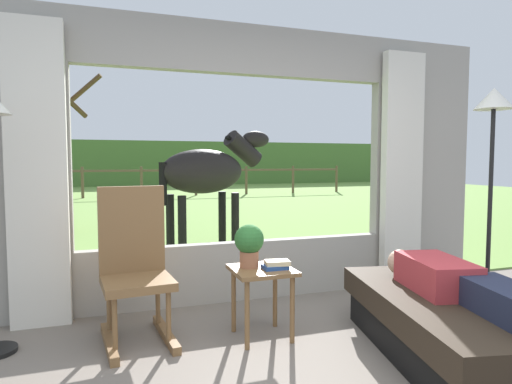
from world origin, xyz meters
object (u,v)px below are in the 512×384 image
Objects in this scene: recliner_sofa at (451,326)px; rocking_chair at (135,265)px; reclining_person at (458,283)px; potted_plant at (249,243)px; side_table at (262,281)px; floor_lamp_right at (493,132)px; pasture_tree at (56,150)px; book_stack at (276,265)px; horse at (208,172)px.

recliner_sofa is 2.23m from rocking_chair.
reclining_person is 1.43m from potted_plant.
side_table is 2.35m from floor_lamp_right.
recliner_sofa is 1.65× the size of rocking_chair.
rocking_chair is 3.14m from floor_lamp_right.
pasture_tree is at bearing 95.48° from rocking_chair.
reclining_person is 4.47× the size of potted_plant.
book_stack is (0.98, -0.35, 0.01)m from rocking_chair.
book_stack is at bearing -23.23° from horse.
floor_lamp_right is at bearing -1.03° from book_stack.
book_stack is at bearing -25.21° from rocking_chair.
horse reaches higher than reclining_person.
book_stack is 6.13m from pasture_tree.
potted_plant is (-0.08, 0.06, 0.28)m from side_table.
recliner_sofa is 9.17× the size of book_stack.
horse is (-1.81, 2.97, -0.40)m from floor_lamp_right.
floor_lamp_right reaches higher than recliner_sofa.
reclining_person is 7.17m from pasture_tree.
potted_plant is (0.81, -0.24, 0.16)m from rocking_chair.
book_stack is 0.10× the size of floor_lamp_right.
horse is at bearing 87.01° from book_stack.
rocking_chair is 0.86m from potted_plant.
pasture_tree reaches higher than side_table.
side_table is at bearing -25.09° from horse.
potted_plant is 0.10× the size of pasture_tree.
recliner_sofa is at bearing -64.94° from pasture_tree.
reclining_person is at bearing -37.13° from book_stack.
pasture_tree reaches higher than reclining_person.
potted_plant is 5.95m from pasture_tree.
recliner_sofa is 3.56× the size of side_table.
pasture_tree is at bearing 108.84° from side_table.
reclining_person is 1.28× the size of rocking_chair.
floor_lamp_right reaches higher than horse.
side_table is at bearing 177.51° from floor_lamp_right.
floor_lamp_right is at bearing 11.19° from horse.
recliner_sofa is 5.79× the size of potted_plant.
rocking_chair reaches higher than reclining_person.
recliner_sofa is 1.29× the size of reclining_person.
potted_plant is at bearing 146.27° from book_stack.
rocking_chair is 1.04m from book_stack.
book_stack is at bearing -30.76° from side_table.
horse is (0.32, 2.82, 0.45)m from potted_plant.
floor_lamp_right reaches higher than rocking_chair.
potted_plant is 0.18× the size of horse.
pasture_tree reaches higher than book_stack.
side_table is 1.63× the size of potted_plant.
potted_plant is 0.26m from book_stack.
book_stack is (-0.97, 0.68, 0.33)m from recliner_sofa.
potted_plant is at bearing 157.12° from recliner_sofa.
horse reaches higher than potted_plant.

